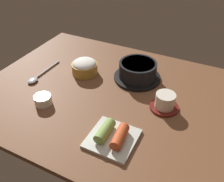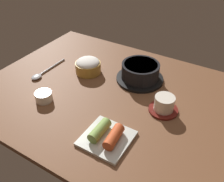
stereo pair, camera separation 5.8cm
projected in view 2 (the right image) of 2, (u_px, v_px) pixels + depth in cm
name	position (u px, v px, depth cm)	size (l,w,h in cm)	color
dining_table	(110.00, 95.00, 94.41)	(100.00, 76.00, 2.00)	brown
stone_pot	(140.00, 72.00, 98.78)	(19.40, 19.40, 7.48)	black
rice_bowl	(88.00, 65.00, 103.61)	(10.92, 10.92, 6.60)	#B78C38
tea_cup_with_saucer	(164.00, 105.00, 83.98)	(10.36, 10.36, 6.05)	maroon
kimchi_plate	(107.00, 136.00, 74.08)	(14.40, 14.40, 4.44)	silver
side_bowl_near	(44.00, 96.00, 89.16)	(6.24, 6.24, 3.50)	white
spoon	(42.00, 74.00, 103.53)	(3.60, 20.09, 1.35)	#B7B7BC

